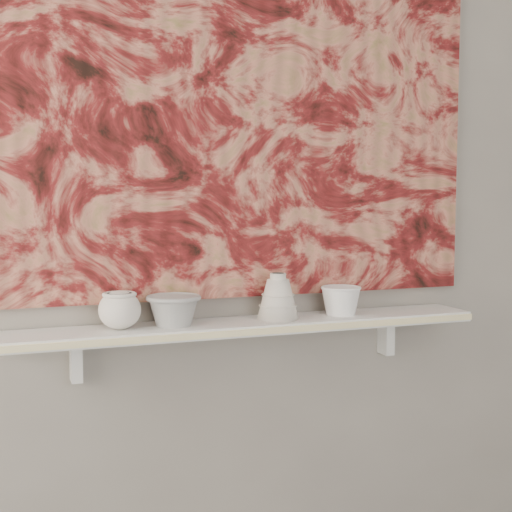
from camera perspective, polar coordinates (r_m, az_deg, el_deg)
name	(u,v)px	position (r m, az deg, el deg)	size (l,w,h in m)	color
wall_back	(240,176)	(2.13, -1.31, 6.41)	(3.60, 3.60, 0.00)	gray
shelf	(251,326)	(2.08, -0.43, -5.60)	(1.40, 0.18, 0.03)	silver
shelf_stripe	(262,331)	(1.99, 0.49, -6.06)	(1.40, 0.01, 0.02)	beige
bracket_left	(76,360)	(2.05, -14.21, -8.06)	(0.03, 0.06, 0.12)	silver
bracket_right	(386,336)	(2.36, 10.35, -6.28)	(0.03, 0.06, 0.12)	silver
painting	(241,111)	(2.13, -1.19, 11.53)	(1.50, 0.03, 1.10)	maroon
house_motif	(376,215)	(2.30, 9.59, 3.29)	(0.09, 0.00, 0.08)	black
bowl_grey	(174,310)	(2.00, -6.61, -4.30)	(0.15, 0.15, 0.09)	#9F9F9C
cup_cream	(120,310)	(1.97, -10.85, -4.26)	(0.12, 0.12, 0.11)	silver
bell_vessel	(278,296)	(2.09, 1.77, -3.22)	(0.12, 0.12, 0.14)	silver
bowl_white	(341,300)	(2.18, 6.81, -3.55)	(0.12, 0.12, 0.09)	white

